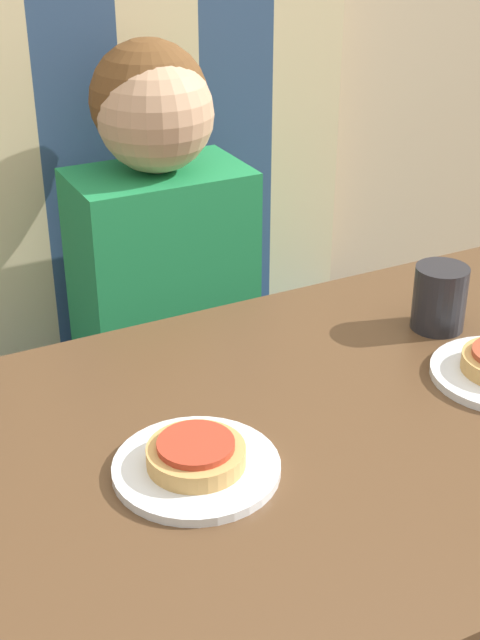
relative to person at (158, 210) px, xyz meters
name	(u,v)px	position (x,y,z in m)	size (l,w,h in m)	color
booth_seat	(171,458)	(0.00, -0.01, -0.58)	(1.03, 0.51, 0.46)	navy
booth_backrest	(119,158)	(0.00, 0.21, 0.04)	(1.03, 0.07, 0.79)	navy
dining_table	(350,470)	(0.00, -0.68, -0.16)	(1.09, 0.74, 0.75)	brown
person	(158,210)	(0.00, 0.00, 0.00)	(0.34, 0.25, 0.67)	#1E8447
plate_left	(196,468)	(-0.24, -0.70, -0.06)	(0.21, 0.21, 0.01)	white
pizza_left	(196,454)	(-0.24, -0.70, -0.04)	(0.12, 0.12, 0.03)	tan
drinking_cup	(440,298)	(0.25, -0.53, -0.01)	(0.08, 0.08, 0.10)	#232328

